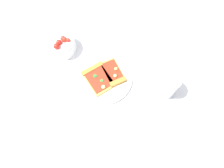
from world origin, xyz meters
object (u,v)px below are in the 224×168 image
Objects in this scene: plate at (103,78)px; paper_napkin at (124,138)px; soda_glass at (167,85)px; pizza_slice_near at (114,74)px; salad_bowl at (61,45)px; pizza_slice_far at (98,77)px.

paper_napkin is at bearing 77.77° from plate.
soda_glass reaches higher than plate.
paper_napkin is (0.06, 0.26, -0.01)m from plate.
pizza_slice_near reaches higher than plate.
soda_glass is (-0.29, 0.40, 0.02)m from salad_bowl.
paper_napkin is at bearing 18.51° from soda_glass.
salad_bowl is (0.07, -0.22, 0.01)m from pizza_slice_far.
pizza_slice_far reaches higher than pizza_slice_near.
soda_glass reaches higher than pizza_slice_far.
plate is 1.58× the size of paper_napkin.
salad_bowl reaches higher than plate.
plate is 0.27m from soda_glass.
salad_bowl is 0.49m from paper_napkin.
soda_glass is at bearing 137.82° from plate.
soda_glass is (-0.20, 0.18, 0.04)m from plate.
plate is at bearing 162.95° from pizza_slice_far.
plate is 0.05m from pizza_slice_near.
soda_glass is 0.67× the size of paper_napkin.
pizza_slice_far is (0.07, -0.02, -0.00)m from pizza_slice_near.
pizza_slice_near is 0.28m from salad_bowl.
salad_bowl is (0.14, -0.24, 0.01)m from pizza_slice_near.
pizza_slice_near is at bearing -47.17° from soda_glass.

